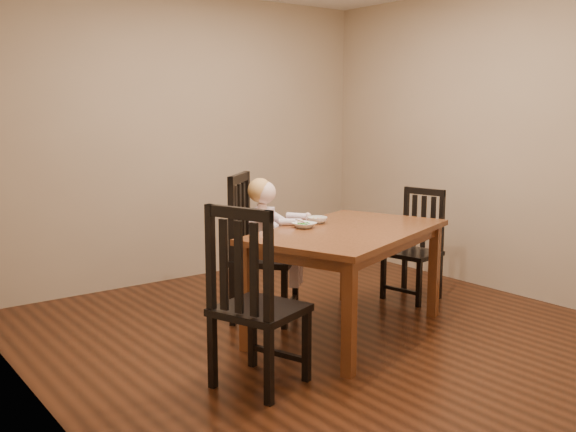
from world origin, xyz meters
TOP-DOWN VIEW (x-y plane):
  - room at (0.00, 0.00)m, footprint 4.01×4.01m
  - dining_table at (0.15, -0.13)m, footprint 1.77×1.39m
  - chair_child at (-0.19, 0.53)m, footprint 0.68×0.67m
  - chair_left at (-0.93, -0.52)m, footprint 0.58×0.59m
  - chair_right at (1.21, 0.17)m, footprint 0.46×0.47m
  - toddler at (-0.15, 0.49)m, footprint 0.52×0.52m
  - bowl_peas at (-0.08, 0.09)m, footprint 0.19×0.19m
  - bowl_veg at (0.12, 0.18)m, footprint 0.17×0.17m
  - fork at (-0.11, 0.05)m, footprint 0.11×0.09m

SIDE VIEW (x-z plane):
  - chair_right at x=1.21m, z-range -0.02..0.93m
  - chair_left at x=-0.93m, z-range -0.02..1.07m
  - chair_child at x=-0.19m, z-range -0.02..1.11m
  - dining_table at x=0.15m, z-range 0.30..1.07m
  - toddler at x=-0.15m, z-range 0.40..0.97m
  - bowl_peas at x=-0.08m, z-range 0.77..0.81m
  - bowl_veg at x=0.12m, z-range 0.77..0.82m
  - fork at x=-0.11m, z-range 0.79..0.84m
  - room at x=0.00m, z-range 0.00..2.71m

